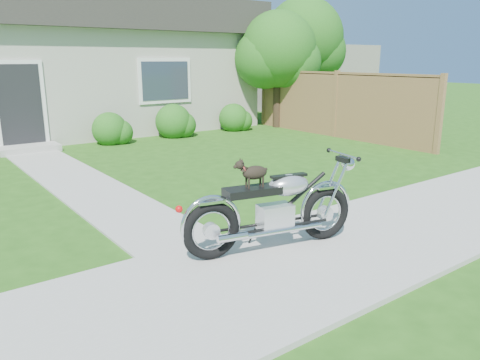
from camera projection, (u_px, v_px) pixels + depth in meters
The scene contains 10 objects.
ground at pixel (336, 248), 5.67m from camera, with size 80.00×80.00×0.00m, color #235114.
sidewalk at pixel (336, 246), 5.66m from camera, with size 24.00×2.20×0.04m, color #9E9B93.
walkway at pixel (77, 181), 8.68m from camera, with size 1.20×8.00×0.03m, color #9E9B93.
house at pixel (46, 61), 14.43m from camera, with size 12.60×7.03×4.50m.
fence at pixel (336, 104), 13.54m from camera, with size 0.12×6.62×1.90m.
tree_near at pixel (283, 53), 15.10m from camera, with size 2.52×2.44×3.74m.
tree_far at pixel (307, 42), 16.99m from camera, with size 2.89×2.87×4.40m.
shrub_row at pixel (105, 130), 12.40m from camera, with size 11.02×1.04×1.04m.
potted_plant_right at pixel (108, 131), 12.52m from camera, with size 0.38×0.38×0.68m, color #2F711F.
motorcycle_with_dog at pixel (275, 208), 5.44m from camera, with size 2.20×0.80×1.10m.
Camera 1 is at (-4.09, -3.54, 2.22)m, focal length 35.00 mm.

